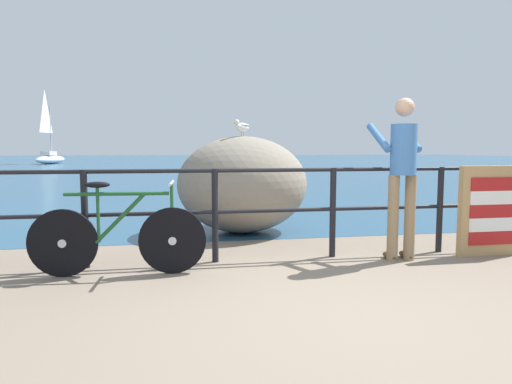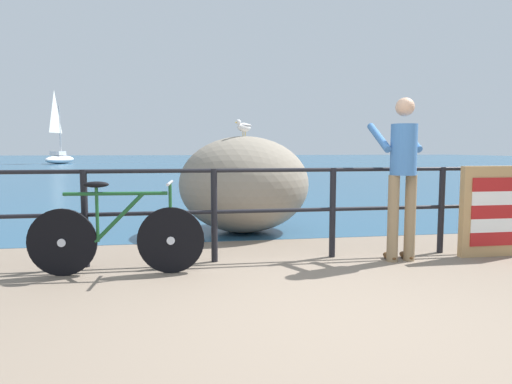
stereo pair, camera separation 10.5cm
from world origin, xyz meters
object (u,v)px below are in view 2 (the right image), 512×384
Objects in this scene: person_at_railing at (402,171)px; seagull at (244,126)px; folded_deckchair_stack at (495,211)px; breakwater_boulder_main at (244,184)px; sailboat at (60,155)px; bicycle at (118,235)px.

person_at_railing is 2.51m from seagull.
breakwater_boulder_main is at bearing 142.91° from folded_deckchair_stack.
seagull reaches higher than breakwater_boulder_main.
sailboat is (-12.66, 36.14, -0.28)m from person_at_railing.
seagull is at bearing 143.93° from folded_deckchair_stack.
person_at_railing reaches higher than folded_deckchair_stack.
sailboat reaches higher than seagull.
sailboat is at bearing 108.17° from breakwater_boulder_main.
bicycle is at bearing 91.54° from person_at_railing.
sailboat reaches higher than person_at_railing.
bicycle is at bearing -126.43° from breakwater_boulder_main.
folded_deckchair_stack is 3.30m from breakwater_boulder_main.
person_at_railing is 1.71× the size of folded_deckchair_stack.
bicycle is 2.79m from seagull.
folded_deckchair_stack is (4.17, 0.10, 0.13)m from bicycle.
bicycle is 4.17m from folded_deckchair_stack.
breakwater_boulder_main is 0.85m from seagull.
person_at_railing is at bearing 5.03° from bicycle.
person_at_railing reaches higher than seagull.
seagull is at bearing -98.24° from breakwater_boulder_main.
folded_deckchair_stack is at bearing 4.99° from bicycle.
person_at_railing is (3.00, 0.07, 0.60)m from bicycle.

